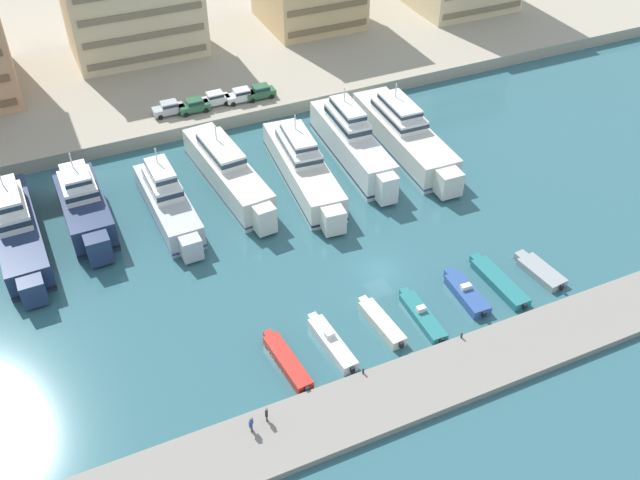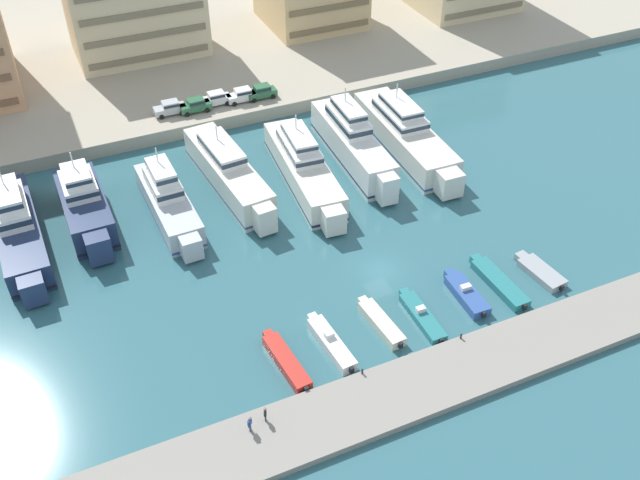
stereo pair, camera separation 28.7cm
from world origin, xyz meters
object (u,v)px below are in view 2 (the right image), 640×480
at_px(motorboat_cream_mid_left, 381,323).
at_px(yacht_ivory_mid_right, 405,134).
at_px(motorboat_blue_center, 466,294).
at_px(motorboat_teal_center_right, 499,282).
at_px(yacht_navy_far_left, 17,228).
at_px(yacht_ivory_center_left, 229,172).
at_px(motorboat_teal_center_left, 422,316).
at_px(yacht_ivory_center, 304,167).
at_px(pedestrian_near_edge, 250,423).
at_px(motorboat_white_left, 331,343).
at_px(car_white_center_left, 242,95).
at_px(pedestrian_mid_deck, 265,413).
at_px(car_green_center, 262,91).
at_px(yacht_silver_mid_left, 168,200).
at_px(motorboat_grey_mid_right, 540,272).
at_px(motorboat_red_far_left, 286,361).
at_px(car_green_left, 195,105).
at_px(yacht_white_center_right, 353,142).
at_px(car_white_mid_left, 216,98).
at_px(yacht_navy_left, 85,206).
at_px(car_silver_far_left, 170,107).

bearing_deg(motorboat_cream_mid_left, yacht_ivory_mid_right, 56.74).
xyz_separation_m(motorboat_blue_center, motorboat_teal_center_right, (3.92, 0.12, -0.07)).
height_order(yacht_navy_far_left, yacht_ivory_center_left, yacht_navy_far_left).
height_order(yacht_ivory_mid_right, motorboat_teal_center_left, yacht_ivory_mid_right).
height_order(yacht_ivory_center, pedestrian_near_edge, yacht_ivory_center).
distance_m(yacht_navy_far_left, motorboat_white_left, 35.75).
height_order(car_white_center_left, pedestrian_mid_deck, car_white_center_left).
distance_m(car_white_center_left, car_green_center, 2.72).
distance_m(yacht_navy_far_left, pedestrian_near_edge, 35.44).
xyz_separation_m(yacht_silver_mid_left, motorboat_blue_center, (22.90, -24.55, -1.61)).
height_order(motorboat_grey_mid_right, pedestrian_near_edge, pedestrian_near_edge).
relative_size(motorboat_teal_center_right, pedestrian_near_edge, 5.16).
bearing_deg(yacht_silver_mid_left, yacht_ivory_mid_right, 2.58).
height_order(yacht_ivory_center_left, motorboat_red_far_left, yacht_ivory_center_left).
xyz_separation_m(yacht_ivory_center, car_green_left, (-7.62, 18.32, 0.63)).
xyz_separation_m(motorboat_blue_center, pedestrian_near_edge, (-24.53, -6.44, 1.17)).
bearing_deg(yacht_ivory_center, yacht_silver_mid_left, 179.66).
relative_size(yacht_white_center_right, motorboat_blue_center, 3.01).
bearing_deg(pedestrian_near_edge, motorboat_white_left, 31.29).
bearing_deg(motorboat_red_far_left, car_white_mid_left, 79.96).
height_order(motorboat_teal_center_right, motorboat_grey_mid_right, motorboat_teal_center_right).
bearing_deg(car_white_mid_left, car_green_left, -168.10).
height_order(yacht_navy_far_left, motorboat_white_left, yacht_navy_far_left).
bearing_deg(yacht_silver_mid_left, pedestrian_mid_deck, -90.33).
distance_m(motorboat_teal_center_left, motorboat_blue_center, 5.45).
relative_size(yacht_navy_far_left, car_white_center_left, 4.99).
relative_size(yacht_white_center_right, motorboat_white_left, 2.66).
xyz_separation_m(yacht_navy_left, yacht_silver_mid_left, (8.55, -2.39, -0.21)).
bearing_deg(motorboat_grey_mid_right, yacht_ivory_center_left, 131.12).
height_order(yacht_ivory_center_left, car_green_center, yacht_ivory_center_left).
distance_m(yacht_navy_left, pedestrian_near_edge, 34.10).
bearing_deg(motorboat_grey_mid_right, motorboat_red_far_left, -178.94).
xyz_separation_m(yacht_navy_far_left, car_silver_far_left, (20.97, 17.34, 0.53)).
xyz_separation_m(yacht_navy_far_left, motorboat_grey_mid_right, (47.23, -26.39, -1.86)).
relative_size(motorboat_grey_mid_right, pedestrian_near_edge, 3.85).
distance_m(car_white_mid_left, car_white_center_left, 3.57).
xyz_separation_m(yacht_navy_left, pedestrian_mid_deck, (8.38, -32.97, -0.70)).
relative_size(yacht_ivory_center, motorboat_cream_mid_left, 3.07).
distance_m(motorboat_red_far_left, motorboat_cream_mid_left, 9.84).
xyz_separation_m(yacht_navy_left, yacht_ivory_center_left, (16.35, 0.02, -0.17)).
bearing_deg(motorboat_grey_mid_right, yacht_ivory_mid_right, 92.24).
distance_m(motorboat_teal_center_left, car_green_left, 44.51).
distance_m(motorboat_cream_mid_left, motorboat_grey_mid_right, 18.07).
distance_m(yacht_white_center_right, pedestrian_near_edge, 41.27).
xyz_separation_m(yacht_ivory_center, motorboat_cream_mid_left, (-2.65, -24.50, -1.66)).
xyz_separation_m(motorboat_white_left, pedestrian_mid_deck, (-8.39, -5.57, 1.08)).
distance_m(yacht_ivory_center_left, motorboat_red_far_left, 28.11).
height_order(yacht_navy_left, yacht_ivory_center_left, yacht_navy_left).
bearing_deg(motorboat_white_left, car_silver_far_left, 93.77).
distance_m(car_green_left, pedestrian_mid_deck, 49.59).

